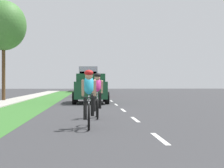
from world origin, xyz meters
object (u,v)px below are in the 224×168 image
object	(u,v)px
cyclist_trailing	(97,95)
bus_silver	(88,78)
pickup_maroon	(92,88)
cyclist_lead	(89,98)
street_tree_near	(4,26)
suv_dark_green	(91,88)
sedan_blue	(87,87)

from	to	relation	value
cyclist_trailing	bus_silver	distance (m)	42.54
cyclist_trailing	pickup_maroon	bearing A→B (deg)	89.93
cyclist_lead	street_tree_near	distance (m)	17.48
cyclist_trailing	suv_dark_green	bearing A→B (deg)	90.94
sedan_blue	street_tree_near	bearing A→B (deg)	-106.30
cyclist_lead	bus_silver	world-z (taller)	bus_silver
cyclist_lead	suv_dark_green	bearing A→B (deg)	89.42
pickup_maroon	bus_silver	xyz separation A→B (m)	(-0.35, 22.22, 1.15)
cyclist_trailing	suv_dark_green	xyz separation A→B (m)	(-0.17, 10.07, 0.14)
cyclist_lead	bus_silver	size ratio (longest dim) A/B	0.15
cyclist_lead	bus_silver	bearing A→B (deg)	90.03
cyclist_lead	sedan_blue	distance (m)	35.46
suv_dark_green	bus_silver	bearing A→B (deg)	90.27
suv_dark_green	bus_silver	world-z (taller)	bus_silver
bus_silver	street_tree_near	xyz separation A→B (m)	(-5.83, -29.57, 3.21)
cyclist_lead	cyclist_trailing	bearing A→B (deg)	84.19
cyclist_lead	bus_silver	xyz separation A→B (m)	(-0.02, 45.44, 1.17)
suv_dark_green	street_tree_near	distance (m)	7.88
sedan_blue	street_tree_near	world-z (taller)	street_tree_near
street_tree_near	suv_dark_green	bearing A→B (deg)	-25.73
sedan_blue	suv_dark_green	bearing A→B (deg)	-89.35
suv_dark_green	sedan_blue	size ratio (longest dim) A/B	1.09
cyclist_lead	pickup_maroon	size ratio (longest dim) A/B	0.34
street_tree_near	bus_silver	bearing A→B (deg)	78.85
cyclist_lead	pickup_maroon	bearing A→B (deg)	89.21
pickup_maroon	sedan_blue	size ratio (longest dim) A/B	1.19
bus_silver	street_tree_near	world-z (taller)	street_tree_near
cyclist_trailing	pickup_maroon	distance (m)	20.31
suv_dark_green	bus_silver	size ratio (longest dim) A/B	0.41
cyclist_trailing	suv_dark_green	distance (m)	10.08
cyclist_trailing	bus_silver	size ratio (longest dim) A/B	0.15
pickup_maroon	street_tree_near	bearing A→B (deg)	-130.03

